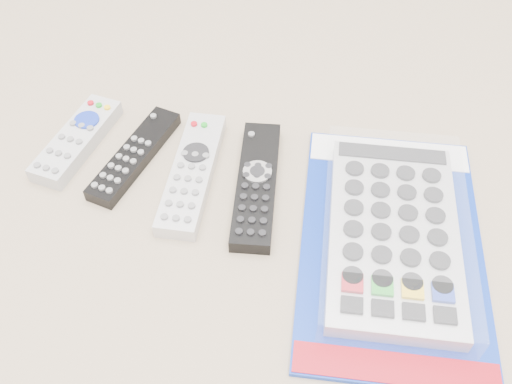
% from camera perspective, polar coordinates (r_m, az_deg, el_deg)
% --- Properties ---
extents(remote_small_grey, '(0.07, 0.17, 0.02)m').
position_cam_1_polar(remote_small_grey, '(0.81, -17.48, 5.01)').
color(remote_small_grey, '#A7A7A9').
rests_on(remote_small_grey, ground).
extents(remote_slim_black, '(0.07, 0.18, 0.02)m').
position_cam_1_polar(remote_slim_black, '(0.78, -12.06, 3.61)').
color(remote_slim_black, black).
rests_on(remote_slim_black, ground).
extents(remote_silver_dvd, '(0.07, 0.21, 0.02)m').
position_cam_1_polar(remote_silver_dvd, '(0.74, -6.40, 1.97)').
color(remote_silver_dvd, silver).
rests_on(remote_silver_dvd, ground).
extents(remote_large_black, '(0.08, 0.21, 0.02)m').
position_cam_1_polar(remote_large_black, '(0.72, 0.06, 0.81)').
color(remote_large_black, black).
rests_on(remote_large_black, ground).
extents(jumbo_remote_packaged, '(0.24, 0.37, 0.05)m').
position_cam_1_polar(jumbo_remote_packaged, '(0.68, 13.60, -3.90)').
color(jumbo_remote_packaged, '#0E2EA0').
rests_on(jumbo_remote_packaged, ground).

